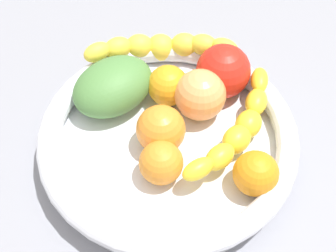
{
  "coord_description": "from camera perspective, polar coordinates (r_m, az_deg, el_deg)",
  "views": [
    {
      "loc": [
        5.1,
        -32.06,
        50.65
      ],
      "look_at": [
        0.0,
        0.0,
        8.15
      ],
      "focal_mm": 47.73,
      "sensor_mm": 36.0,
      "label": 1
    }
  ],
  "objects": [
    {
      "name": "peach_blush",
      "position": [
        0.56,
        4.14,
        3.99
      ],
      "size": [
        6.58,
        6.58,
        6.58
      ],
      "primitive_type": "sphere",
      "color": "#F9A05C",
      "rests_on": "fruit_bowl"
    },
    {
      "name": "kitchen_counter",
      "position": [
        0.59,
        0.0,
        -3.93
      ],
      "size": [
        120.0,
        120.0,
        3.0
      ],
      "primitive_type": "cube",
      "color": "gray",
      "rests_on": "ground"
    },
    {
      "name": "tomato_red",
      "position": [
        0.59,
        7.06,
        6.96
      ],
      "size": [
        7.17,
        7.17,
        7.17
      ],
      "primitive_type": "sphere",
      "color": "red",
      "rests_on": "fruit_bowl"
    },
    {
      "name": "orange_mid_right",
      "position": [
        0.53,
        -0.93,
        -0.44
      ],
      "size": [
        5.99,
        5.99,
        5.99
      ],
      "primitive_type": "sphere",
      "color": "orange",
      "rests_on": "fruit_bowl"
    },
    {
      "name": "orange_mid_left",
      "position": [
        0.58,
        0.0,
        5.18
      ],
      "size": [
        5.41,
        5.41,
        5.41
      ],
      "primitive_type": "sphere",
      "color": "orange",
      "rests_on": "fruit_bowl"
    },
    {
      "name": "orange_front",
      "position": [
        0.51,
        -0.89,
        -4.71
      ],
      "size": [
        5.16,
        5.16,
        5.16
      ],
      "primitive_type": "sphere",
      "color": "orange",
      "rests_on": "fruit_bowl"
    },
    {
      "name": "banana_draped_right",
      "position": [
        0.55,
        9.02,
        -0.37
      ],
      "size": [
        9.96,
        18.94,
        3.93
      ],
      "color": "yellow",
      "rests_on": "fruit_bowl"
    },
    {
      "name": "mango_green",
      "position": [
        0.58,
        -7.01,
        5.07
      ],
      "size": [
        13.55,
        13.81,
        6.17
      ],
      "primitive_type": "ellipsoid",
      "rotation": [
        0.0,
        0.0,
        0.85
      ],
      "color": "#4F8441",
      "rests_on": "fruit_bowl"
    },
    {
      "name": "fruit_bowl",
      "position": [
        0.56,
        0.0,
        -1.64
      ],
      "size": [
        31.92,
        31.92,
        4.9
      ],
      "color": "white",
      "rests_on": "kitchen_counter"
    },
    {
      "name": "orange_rear",
      "position": [
        0.51,
        11.14,
        -5.96
      ],
      "size": [
        5.23,
        5.23,
        5.23
      ],
      "primitive_type": "sphere",
      "color": "orange",
      "rests_on": "fruit_bowl"
    },
    {
      "name": "banana_draped_left",
      "position": [
        0.63,
        -0.92,
        10.06
      ],
      "size": [
        21.47,
        8.82,
        5.08
      ],
      "color": "yellow",
      "rests_on": "fruit_bowl"
    }
  ]
}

